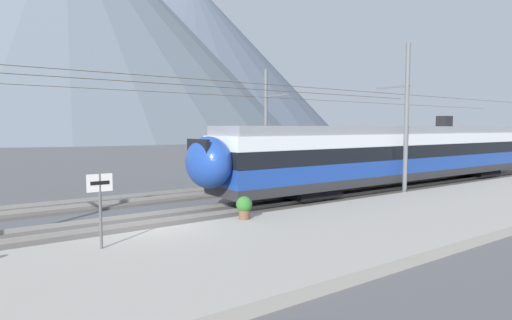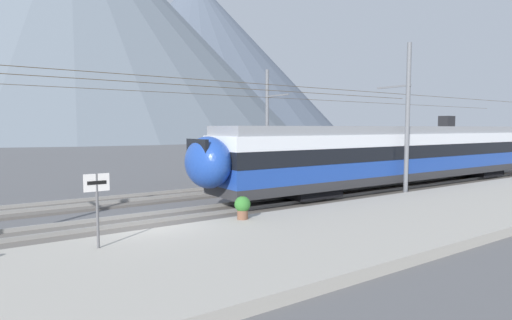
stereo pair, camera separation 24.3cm
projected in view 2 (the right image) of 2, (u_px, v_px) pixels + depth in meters
name	position (u px, v px, depth m)	size (l,w,h in m)	color
ground_plane	(149.00, 232.00, 15.08)	(400.00, 400.00, 0.00)	#565659
platform_slab	(204.00, 258.00, 11.60)	(120.00, 6.91, 0.34)	#A39E93
track_near	(135.00, 222.00, 16.36)	(120.00, 3.00, 0.28)	#5B5651
track_far	(101.00, 203.00, 20.56)	(120.00, 3.00, 0.28)	#5B5651
train_near_platform	(403.00, 153.00, 25.63)	(28.44, 2.98, 4.27)	#2D2D30
train_far_track	(409.00, 146.00, 34.25)	(32.18, 2.94, 4.27)	#2D2D30
catenary_mast_mid	(405.00, 118.00, 22.72)	(50.00, 2.21, 8.30)	slate
catenary_mast_far_side	(269.00, 123.00, 28.51)	(50.00, 2.48, 7.70)	slate
platform_sign	(97.00, 194.00, 11.84)	(0.70, 0.08, 2.14)	#59595B
potted_plant_platform_edge	(243.00, 206.00, 15.71)	(0.61, 0.61, 0.87)	brown
mountain_central_peak	(73.00, 20.00, 156.33)	(169.33, 169.33, 87.64)	slate
mountain_right_ridge	(196.00, 58.00, 222.60)	(153.55, 153.55, 81.88)	#515B6B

